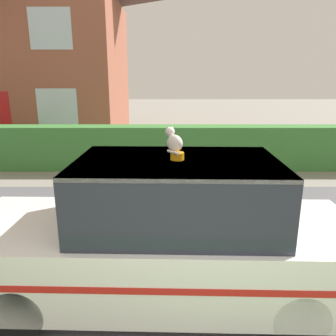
{
  "coord_description": "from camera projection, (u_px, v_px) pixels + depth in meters",
  "views": [
    {
      "loc": [
        -0.2,
        -0.8,
        2.57
      ],
      "look_at": [
        -0.2,
        4.67,
        1.05
      ],
      "focal_mm": 35.0,
      "sensor_mm": 36.0,
      "label": 1
    }
  ],
  "objects": [
    {
      "name": "garden_hedge",
      "position": [
        165.0,
        148.0,
        9.41
      ],
      "size": [
        13.4,
        0.71,
        1.24
      ],
      "primitive_type": "cube",
      "color": "#3D7F38",
      "rests_on": "ground"
    },
    {
      "name": "house_left",
      "position": [
        20.0,
        38.0,
        13.38
      ],
      "size": [
        8.5,
        5.91,
        8.08
      ],
      "color": "#93513D",
      "rests_on": "ground"
    },
    {
      "name": "police_car",
      "position": [
        165.0,
        237.0,
        3.78
      ],
      "size": [
        4.55,
        1.7,
        1.78
      ],
      "rotation": [
        0.0,
        0.0,
        3.11
      ],
      "color": "black",
      "rests_on": "road_strip"
    },
    {
      "name": "road_strip",
      "position": [
        180.0,
        241.0,
        5.29
      ],
      "size": [
        28.0,
        5.46,
        0.01
      ],
      "primitive_type": "cube",
      "color": "#5B5B60",
      "rests_on": "ground"
    },
    {
      "name": "cat",
      "position": [
        174.0,
        141.0,
        3.54
      ],
      "size": [
        0.24,
        0.31,
        0.27
      ],
      "rotation": [
        0.0,
        0.0,
        2.19
      ],
      "color": "silver",
      "rests_on": "police_car"
    }
  ]
}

